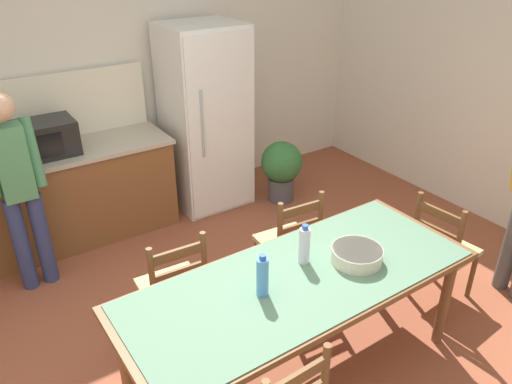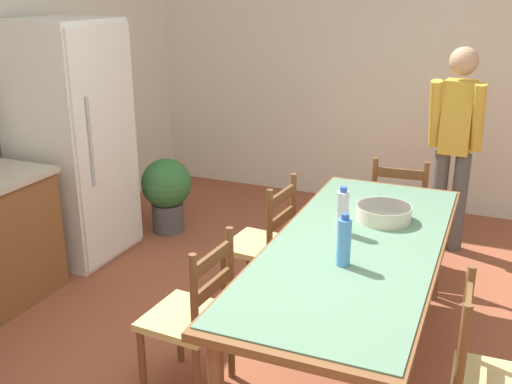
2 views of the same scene
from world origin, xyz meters
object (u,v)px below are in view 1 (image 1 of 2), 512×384
chair_side_far_right (290,243)px  potted_plant (281,167)px  bottle_off_centre (304,245)px  chair_head_end (442,250)px  dining_table (300,287)px  bottle_near_centre (262,276)px  serving_bowl (357,254)px  person_at_counter (18,184)px  chair_side_far_left (174,288)px  microwave (45,138)px  refrigerator (206,118)px

chair_side_far_right → potted_plant: chair_side_far_right is taller
bottle_off_centre → chair_head_end: 1.39m
dining_table → chair_head_end: 1.44m
bottle_near_centre → bottle_off_centre: same height
bottle_near_centre → chair_side_far_right: (0.77, 0.74, -0.47)m
serving_bowl → person_at_counter: size_ratio=0.19×
chair_side_far_left → potted_plant: size_ratio=1.36×
chair_side_far_right → person_at_counter: 2.13m
dining_table → person_at_counter: (-1.19, 1.95, 0.21)m
microwave → chair_head_end: microwave is taller
serving_bowl → refrigerator: bearing=83.1°
person_at_counter → chair_side_far_left: bearing=-151.0°
chair_side_far_left → chair_head_end: same height
refrigerator → person_at_counter: (-1.89, -0.50, -0.01)m
microwave → serving_bowl: size_ratio=1.56×
serving_bowl → chair_head_end: (1.02, 0.08, -0.39)m
bottle_near_centre → bottle_off_centre: size_ratio=1.00×
refrigerator → potted_plant: size_ratio=2.80×
chair_side_far_right → serving_bowl: bearing=87.1°
bottle_off_centre → chair_head_end: bearing=-4.3°
chair_side_far_left → potted_plant: (1.87, 1.29, -0.06)m
chair_side_far_right → microwave: bearing=-48.1°
microwave → person_at_counter: (-0.34, -0.52, -0.13)m
dining_table → person_at_counter: person_at_counter is taller
bottle_off_centre → dining_table: bearing=-134.6°
bottle_near_centre → chair_side_far_left: 0.90m
bottle_near_centre → chair_head_end: (1.69, 0.02, -0.47)m
refrigerator → dining_table: size_ratio=0.83×
chair_side_far_right → bottle_off_centre: bearing=63.0°
microwave → chair_head_end: size_ratio=0.55×
serving_bowl → chair_side_far_right: bearing=83.0°
bottle_near_centre → serving_bowl: 0.68m
chair_side_far_left → person_at_counter: (-0.68, 1.22, 0.48)m
microwave → potted_plant: 2.34m
chair_head_end → potted_plant: size_ratio=1.36×
dining_table → chair_side_far_left: bearing=125.2°
chair_side_far_left → serving_bowl: bearing=141.9°
bottle_off_centre → person_at_counter: size_ratio=0.16×
serving_bowl → chair_side_far_right: 0.90m
person_at_counter → refrigerator: bearing=-75.2°
chair_side_far_left → refrigerator: bearing=-122.0°
serving_bowl → person_at_counter: 2.56m
refrigerator → person_at_counter: size_ratio=1.14×
serving_bowl → chair_head_end: chair_head_end is taller
bottle_off_centre → chair_head_end: size_ratio=0.30×
bottle_near_centre → serving_bowl: bearing=-5.0°
bottle_near_centre → chair_side_far_left: size_ratio=0.30×
refrigerator → dining_table: 2.56m
serving_bowl → dining_table: bearing=171.0°
microwave → chair_side_far_left: 1.87m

